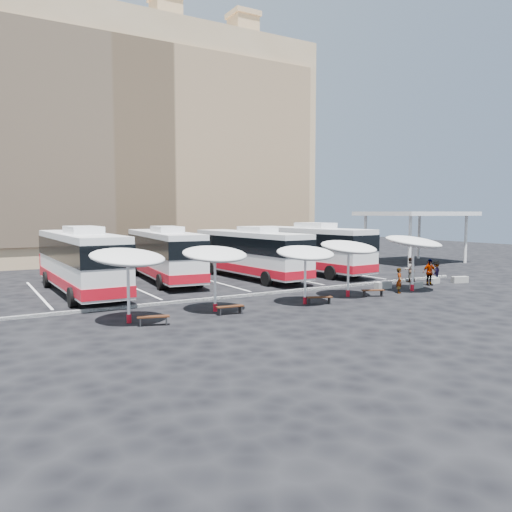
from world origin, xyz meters
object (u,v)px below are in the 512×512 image
wood_bench_1 (230,308)px  conc_bench_0 (383,285)px  sunshade_2 (305,253)px  wood_bench_0 (153,318)px  sunshade_4 (413,242)px  passenger_3 (436,272)px  bus_2 (250,252)px  sunshade_0 (128,258)px  conc_bench_1 (416,285)px  wood_bench_2 (320,298)px  sunshade_3 (349,247)px  sunshade_1 (215,254)px  passenger_1 (410,270)px  conc_bench_3 (460,280)px  bus_3 (306,247)px  passenger_2 (430,272)px  passenger_0 (400,281)px  conc_bench_2 (434,281)px  bus_1 (164,253)px  wood_bench_3 (373,291)px  bus_0 (80,259)px

wood_bench_1 → conc_bench_0: size_ratio=1.13×
sunshade_2 → wood_bench_0: 9.48m
sunshade_4 → passenger_3: size_ratio=3.08×
bus_2 → sunshade_0: bus_2 is taller
wood_bench_1 → conc_bench_1: 14.96m
sunshade_2 → wood_bench_2: 2.64m
sunshade_3 → sunshade_0: bearing=-178.1°
sunshade_1 → passenger_1: bearing=8.5°
wood_bench_0 → conc_bench_3: bearing=4.9°
sunshade_2 → bus_2: bearing=76.0°
bus_2 → sunshade_2: bus_2 is taller
conc_bench_0 → sunshade_0: bearing=-174.8°
sunshade_4 → passenger_3: 5.45m
bus_3 → passenger_1: size_ratio=7.50×
conc_bench_0 → passenger_2: passenger_2 is taller
wood_bench_0 → passenger_2: 21.00m
passenger_0 → conc_bench_2: bearing=-21.6°
bus_1 → passenger_3: (16.85, -10.92, -1.32)m
conc_bench_1 → conc_bench_2: conc_bench_1 is taller
sunshade_1 → wood_bench_3: 10.63m
wood_bench_3 → passenger_3: size_ratio=0.91×
conc_bench_2 → wood_bench_0: bearing=-173.0°
wood_bench_1 → passenger_2: 16.83m
wood_bench_1 → wood_bench_3: bearing=1.8°
conc_bench_3 → wood_bench_2: bearing=-173.2°
bus_0 → conc_bench_0: 19.78m
conc_bench_2 → passenger_0: size_ratio=0.67×
conc_bench_3 → sunshade_2: bearing=-175.5°
sunshade_0 → passenger_0: (17.25, -0.24, -2.24)m
wood_bench_0 → conc_bench_2: bearing=7.0°
wood_bench_0 → passenger_0: size_ratio=0.92×
bus_1 → passenger_3: 20.12m
bus_2 → conc_bench_0: bearing=-64.8°
sunshade_2 → conc_bench_2: (12.68, 1.78, -2.65)m
sunshade_3 → conc_bench_3: 11.38m
sunshade_4 → passenger_3: (4.51, 1.88, -2.41)m
bus_1 → wood_bench_0: (-5.57, -13.95, -1.76)m
wood_bench_3 → passenger_1: passenger_1 is taller
wood_bench_0 → wood_bench_3: wood_bench_0 is taller
sunshade_2 → conc_bench_0: bearing=13.3°
sunshade_0 → conc_bench_0: size_ratio=3.35×
sunshade_0 → sunshade_4: (18.70, 0.03, 0.15)m
bus_2 → wood_bench_1: bearing=-127.0°
bus_0 → conc_bench_1: bus_0 is taller
bus_1 → wood_bench_0: size_ratio=8.82×
sunshade_2 → conc_bench_1: bearing=5.2°
wood_bench_0 → sunshade_1: bearing=22.0°
wood_bench_2 → passenger_0: 6.79m
bus_3 → sunshade_2: bus_3 is taller
sunshade_4 → conc_bench_0: size_ratio=3.73×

